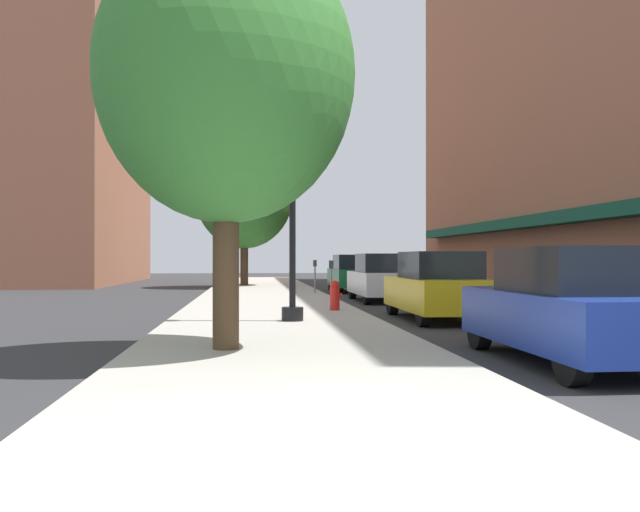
% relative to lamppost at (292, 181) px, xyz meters
% --- Properties ---
extents(ground_plane, '(90.00, 90.00, 0.00)m').
position_rel_lamppost_xyz_m(ground_plane, '(3.61, 8.33, -3.20)').
color(ground_plane, '#2D2D30').
extents(sidewalk_slab, '(4.80, 50.00, 0.12)m').
position_rel_lamppost_xyz_m(sidewalk_slab, '(-0.39, 9.33, -3.14)').
color(sidewalk_slab, '#A8A399').
rests_on(sidewalk_slab, ground).
extents(building_right_brick, '(6.80, 40.00, 23.11)m').
position_rel_lamppost_xyz_m(building_right_brick, '(14.60, 12.33, 8.33)').
color(building_right_brick, '#9E6047').
rests_on(building_right_brick, ground).
extents(building_far_background, '(6.80, 18.00, 19.07)m').
position_rel_lamppost_xyz_m(building_far_background, '(-11.40, 27.33, 6.31)').
color(building_far_background, '#9E6047').
rests_on(building_far_background, ground).
extents(lamppost, '(0.48, 0.48, 5.90)m').
position_rel_lamppost_xyz_m(lamppost, '(0.00, 0.00, 0.00)').
color(lamppost, black).
rests_on(lamppost, sidewalk_slab).
extents(fire_hydrant, '(0.33, 0.26, 0.79)m').
position_rel_lamppost_xyz_m(fire_hydrant, '(1.31, 2.91, -2.68)').
color(fire_hydrant, red).
rests_on(fire_hydrant, sidewalk_slab).
extents(parking_meter_near, '(0.14, 0.09, 1.31)m').
position_rel_lamppost_xyz_m(parking_meter_near, '(1.66, 6.64, -2.25)').
color(parking_meter_near, slate).
rests_on(parking_meter_near, sidewalk_slab).
extents(parking_meter_far, '(0.14, 0.09, 1.31)m').
position_rel_lamppost_xyz_m(parking_meter_far, '(1.66, 12.14, -2.25)').
color(parking_meter_far, slate).
rests_on(parking_meter_far, sidewalk_slab).
extents(tree_near, '(3.95, 3.95, 6.45)m').
position_rel_lamppost_xyz_m(tree_near, '(-1.29, -4.46, 1.08)').
color(tree_near, '#4C3823').
rests_on(tree_near, sidewalk_slab).
extents(tree_mid, '(5.11, 5.11, 7.75)m').
position_rel_lamppost_xyz_m(tree_mid, '(-1.25, 19.81, 1.72)').
color(tree_mid, '#422D1E').
rests_on(tree_mid, sidewalk_slab).
extents(car_blue, '(1.80, 4.30, 1.66)m').
position_rel_lamppost_xyz_m(car_blue, '(3.61, -5.71, -2.39)').
color(car_blue, black).
rests_on(car_blue, ground).
extents(car_yellow, '(1.80, 4.30, 1.66)m').
position_rel_lamppost_xyz_m(car_yellow, '(3.61, 1.11, -2.39)').
color(car_yellow, black).
rests_on(car_yellow, ground).
extents(car_white, '(1.80, 4.30, 1.66)m').
position_rel_lamppost_xyz_m(car_white, '(3.61, 8.17, -2.39)').
color(car_white, black).
rests_on(car_white, ground).
extents(car_green, '(1.80, 4.30, 1.66)m').
position_rel_lamppost_xyz_m(car_green, '(3.61, 14.78, -2.39)').
color(car_green, black).
rests_on(car_green, ground).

